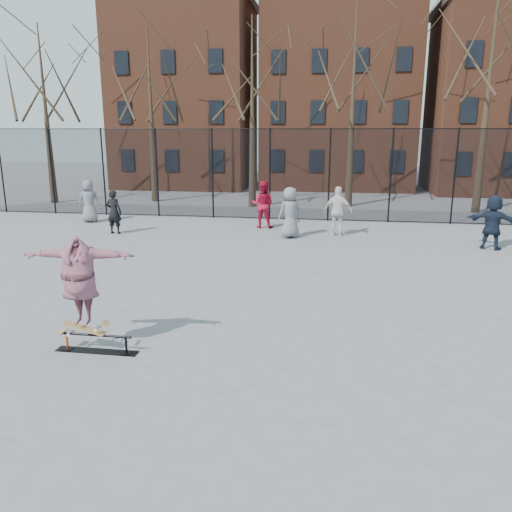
% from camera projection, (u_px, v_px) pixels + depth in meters
% --- Properties ---
extents(ground, '(100.00, 100.00, 0.00)m').
position_uv_depth(ground, '(256.00, 333.00, 9.83)').
color(ground, slate).
extents(skate_rail, '(1.53, 0.23, 0.34)m').
position_uv_depth(skate_rail, '(97.00, 345.00, 8.99)').
color(skate_rail, black).
rests_on(skate_rail, ground).
extents(skateboard, '(0.85, 0.20, 0.10)m').
position_uv_depth(skateboard, '(84.00, 331.00, 8.96)').
color(skateboard, olive).
rests_on(skateboard, skate_rail).
extents(skater, '(2.00, 0.75, 1.59)m').
position_uv_depth(skater, '(80.00, 286.00, 8.75)').
color(skater, '#473380').
rests_on(skater, skateboard).
extents(bystander_grey, '(1.01, 0.78, 1.84)m').
position_uv_depth(bystander_grey, '(89.00, 201.00, 21.56)').
color(bystander_grey, slate).
rests_on(bystander_grey, ground).
extents(bystander_black, '(0.65, 0.46, 1.69)m').
position_uv_depth(bystander_black, '(114.00, 212.00, 19.16)').
color(bystander_black, black).
rests_on(bystander_black, ground).
extents(bystander_red, '(0.98, 0.80, 1.91)m').
position_uv_depth(bystander_red, '(263.00, 204.00, 20.32)').
color(bystander_red, '#AA0F2A').
rests_on(bystander_red, ground).
extents(bystander_white, '(1.16, 0.67, 1.87)m').
position_uv_depth(bystander_white, '(338.00, 211.00, 18.72)').
color(bystander_white, silver).
rests_on(bystander_white, ground).
extents(bystander_navy, '(1.77, 1.22, 1.84)m').
position_uv_depth(bystander_navy, '(493.00, 222.00, 16.61)').
color(bystander_navy, '#182131').
rests_on(bystander_navy, ground).
extents(bystander_extra, '(1.10, 1.00, 1.88)m').
position_uv_depth(bystander_extra, '(290.00, 213.00, 18.38)').
color(bystander_extra, slate).
rests_on(bystander_extra, ground).
extents(fence, '(34.03, 0.07, 4.00)m').
position_uv_depth(fence, '(301.00, 174.00, 21.79)').
color(fence, black).
rests_on(fence, ground).
extents(tree_row, '(33.66, 7.46, 10.67)m').
position_uv_depth(tree_row, '(304.00, 58.00, 24.50)').
color(tree_row, black).
rests_on(tree_row, ground).
extents(rowhouses, '(29.00, 7.00, 13.00)m').
position_uv_depth(rowhouses, '(327.00, 97.00, 33.16)').
color(rowhouses, brown).
rests_on(rowhouses, ground).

